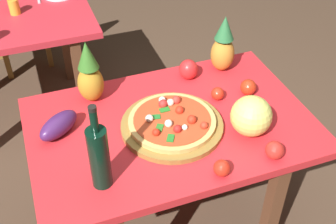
{
  "coord_description": "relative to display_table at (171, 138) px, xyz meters",
  "views": [
    {
      "loc": [
        -0.5,
        -1.33,
        1.97
      ],
      "look_at": [
        -0.01,
        0.02,
        0.78
      ],
      "focal_mm": 46.08,
      "sensor_mm": 36.0,
      "label": 1
    }
  ],
  "objects": [
    {
      "name": "tomato_at_corner",
      "position": [
        0.31,
        -0.34,
        0.13
      ],
      "size": [
        0.08,
        0.08,
        0.08
      ],
      "primitive_type": "sphere",
      "color": "red",
      "rests_on": "display_table"
    },
    {
      "name": "pizza_board",
      "position": [
        -0.01,
        -0.03,
        0.11
      ],
      "size": [
        0.44,
        0.44,
        0.02
      ],
      "primitive_type": "cylinder",
      "color": "olive",
      "rests_on": "display_table"
    },
    {
      "name": "wine_bottle",
      "position": [
        -0.36,
        -0.24,
        0.23
      ],
      "size": [
        0.08,
        0.08,
        0.37
      ],
      "color": "black",
      "rests_on": "display_table"
    },
    {
      "name": "bell_pepper",
      "position": [
        0.2,
        0.29,
        0.14
      ],
      "size": [
        0.09,
        0.09,
        0.1
      ],
      "primitive_type": "ellipsoid",
      "color": "red",
      "rests_on": "display_table"
    },
    {
      "name": "tomato_by_bottle",
      "position": [
        0.41,
        0.07,
        0.13
      ],
      "size": [
        0.08,
        0.08,
        0.08
      ],
      "primitive_type": "sphere",
      "color": "red",
      "rests_on": "display_table"
    },
    {
      "name": "pineapple_left",
      "position": [
        -0.29,
        0.29,
        0.23
      ],
      "size": [
        0.12,
        0.12,
        0.31
      ],
      "color": "#B18223",
      "rests_on": "display_table"
    },
    {
      "name": "dining_chair",
      "position": [
        -0.56,
        1.85,
        -0.16
      ],
      "size": [
        0.47,
        0.47,
        0.85
      ],
      "rotation": [
        0.0,
        0.0,
        3.33
      ],
      "color": "olive",
      "rests_on": "ground_plane"
    },
    {
      "name": "pizza",
      "position": [
        -0.01,
        -0.03,
        0.13
      ],
      "size": [
        0.38,
        0.38,
        0.06
      ],
      "color": "#E1AE5F",
      "rests_on": "pizza_board"
    },
    {
      "name": "pineapple_right",
      "position": [
        0.39,
        0.31,
        0.23
      ],
      "size": [
        0.12,
        0.12,
        0.3
      ],
      "color": "#C1802C",
      "rests_on": "display_table"
    },
    {
      "name": "display_table",
      "position": [
        0.0,
        0.0,
        0.0
      ],
      "size": [
        1.23,
        0.81,
        0.73
      ],
      "color": "brown",
      "rests_on": "ground_plane"
    },
    {
      "name": "background_table",
      "position": [
        -0.58,
        1.26,
        -0.02
      ],
      "size": [
        0.97,
        0.74,
        0.73
      ],
      "color": "brown",
      "rests_on": "ground_plane"
    },
    {
      "name": "melon",
      "position": [
        0.29,
        -0.17,
        0.18
      ],
      "size": [
        0.18,
        0.18,
        0.18
      ],
      "primitive_type": "sphere",
      "color": "#DFDC69",
      "rests_on": "display_table"
    },
    {
      "name": "ground_plane",
      "position": [
        0.0,
        0.0,
        -0.64
      ],
      "size": [
        10.0,
        10.0,
        0.0
      ],
      "primitive_type": "plane",
      "color": "#4C3828"
    },
    {
      "name": "tomato_beside_pepper",
      "position": [
        0.08,
        -0.35,
        0.13
      ],
      "size": [
        0.07,
        0.07,
        0.07
      ],
      "primitive_type": "sphere",
      "color": "red",
      "rests_on": "display_table"
    },
    {
      "name": "drinking_glass_juice",
      "position": [
        -0.55,
        1.3,
        0.14
      ],
      "size": [
        0.07,
        0.07,
        0.09
      ],
      "primitive_type": "cylinder",
      "color": "#F59E2F",
      "rests_on": "background_table"
    },
    {
      "name": "tomato_near_board",
      "position": [
        0.26,
        0.08,
        0.12
      ],
      "size": [
        0.06,
        0.06,
        0.06
      ],
      "primitive_type": "sphere",
      "color": "red",
      "rests_on": "display_table"
    },
    {
      "name": "eggplant",
      "position": [
        -0.47,
        0.1,
        0.14
      ],
      "size": [
        0.21,
        0.19,
        0.09
      ],
      "primitive_type": "ellipsoid",
      "rotation": [
        0.0,
        0.0,
        0.65
      ],
      "color": "#452058",
      "rests_on": "display_table"
    }
  ]
}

